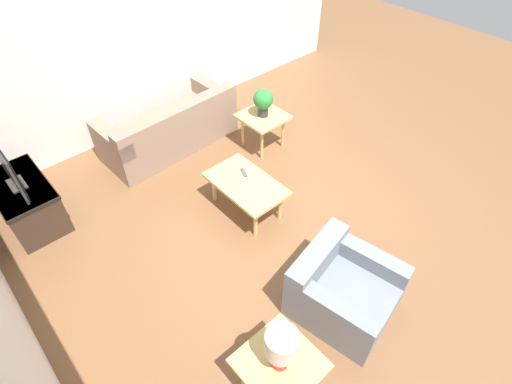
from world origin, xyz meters
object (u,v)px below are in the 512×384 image
side_table_plant (263,120)px  coffee_table (246,186)px  potted_plant (263,101)px  armchair (341,290)px  television (6,166)px  sofa (170,129)px  side_table_lamp (279,366)px  table_lamp (281,347)px  tv_stand_chest (27,201)px

side_table_plant → coffee_table: bearing=128.7°
side_table_plant → potted_plant: 0.30m
armchair → television: 3.73m
side_table_plant → television: 3.16m
potted_plant → sofa: bearing=48.2°
side_table_lamp → table_lamp: table_lamp is taller
side_table_lamp → tv_stand_chest: (3.37, 0.82, -0.15)m
sofa → tv_stand_chest: bearing=1.2°
side_table_plant → sofa: bearing=48.2°
side_table_lamp → armchair: bearing=-80.4°
coffee_table → table_lamp: bearing=146.2°
armchair → tv_stand_chest: (3.20, 1.83, 0.03)m
side_table_plant → side_table_lamp: size_ratio=1.00×
sofa → tv_stand_chest: size_ratio=1.94×
armchair → coffee_table: bearing=72.4°
armchair → side_table_lamp: armchair is taller
potted_plant → table_lamp: size_ratio=0.91×
side_table_plant → side_table_lamp: bearing=139.6°
side_table_plant → side_table_lamp: 3.43m
side_table_plant → tv_stand_chest: bearing=75.9°
potted_plant → table_lamp: 3.43m
armchair → table_lamp: (-0.17, 1.01, 0.52)m
sofa → coffee_table: size_ratio=2.00×
coffee_table → tv_stand_chest: bearing=52.0°
sofa → armchair: size_ratio=1.88×
armchair → side_table_lamp: (-0.17, 1.01, 0.18)m
coffee_table → side_table_lamp: (-1.80, 1.20, 0.07)m
side_table_plant → television: television is taller
potted_plant → side_table_plant: bearing=-14.0°
side_table_plant → side_table_lamp: (-2.61, 2.22, 0.00)m
armchair → table_lamp: 1.15m
side_table_lamp → television: television is taller
sofa → television: television is taller
tv_stand_chest → potted_plant: (-0.76, -3.04, 0.45)m
television → tv_stand_chest: bearing=-90.0°
armchair → sofa: bearing=75.2°
armchair → television: size_ratio=1.25×
sofa → armchair: sofa is taller
table_lamp → armchair: bearing=-80.4°
armchair → television: bearing=108.9°
sofa → table_lamp: size_ratio=4.49×
armchair → television: (3.20, 1.83, 0.57)m
sofa → coffee_table: 1.70m
sofa → tv_stand_chest: 2.06m
armchair → potted_plant: potted_plant is taller
television → potted_plant: (-0.76, -3.04, -0.09)m
television → table_lamp: (-3.37, -0.82, -0.05)m
potted_plant → table_lamp: bearing=139.6°
side_table_plant → armchair: bearing=153.6°
table_lamp → potted_plant: bearing=-40.4°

